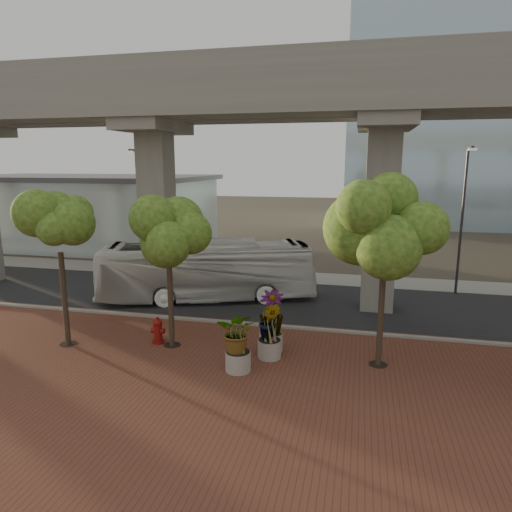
# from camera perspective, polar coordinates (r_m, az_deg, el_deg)

# --- Properties ---
(ground) EXTENTS (160.00, 160.00, 0.00)m
(ground) POSITION_cam_1_polar(r_m,az_deg,el_deg) (23.23, -0.22, -7.05)
(ground) COLOR #3E382D
(ground) RESTS_ON ground
(brick_plaza) EXTENTS (70.00, 13.00, 0.06)m
(brick_plaza) POSITION_cam_1_polar(r_m,az_deg,el_deg) (16.13, -7.01, -15.74)
(brick_plaza) COLOR brown
(brick_plaza) RESTS_ON ground
(asphalt_road) EXTENTS (90.00, 8.00, 0.04)m
(asphalt_road) POSITION_cam_1_polar(r_m,az_deg,el_deg) (25.08, 0.83, -5.58)
(asphalt_road) COLOR black
(asphalt_road) RESTS_ON ground
(curb_strip) EXTENTS (70.00, 0.25, 0.16)m
(curb_strip) POSITION_cam_1_polar(r_m,az_deg,el_deg) (21.37, -1.47, -8.50)
(curb_strip) COLOR gray
(curb_strip) RESTS_ON ground
(far_sidewalk) EXTENTS (90.00, 3.00, 0.06)m
(far_sidewalk) POSITION_cam_1_polar(r_m,az_deg,el_deg) (30.28, 3.04, -2.58)
(far_sidewalk) COLOR gray
(far_sidewalk) RESTS_ON ground
(transit_viaduct) EXTENTS (72.00, 5.60, 12.40)m
(transit_viaduct) POSITION_cam_1_polar(r_m,az_deg,el_deg) (23.97, 0.88, 11.26)
(transit_viaduct) COLOR gray
(transit_viaduct) RESTS_ON ground
(station_pavilion) EXTENTS (23.00, 13.00, 6.30)m
(station_pavilion) POSITION_cam_1_polar(r_m,az_deg,el_deg) (45.24, -20.76, 5.48)
(station_pavilion) COLOR silver
(station_pavilion) RESTS_ON ground
(transit_bus) EXTENTS (11.87, 6.40, 3.24)m
(transit_bus) POSITION_cam_1_polar(r_m,az_deg,el_deg) (24.99, -6.12, -1.91)
(transit_bus) COLOR white
(transit_bus) RESTS_ON ground
(fire_hydrant) EXTENTS (0.56, 0.50, 1.12)m
(fire_hydrant) POSITION_cam_1_polar(r_m,az_deg,el_deg) (19.56, -12.16, -9.09)
(fire_hydrant) COLOR maroon
(fire_hydrant) RESTS_ON ground
(planter_front) EXTENTS (2.04, 2.04, 2.25)m
(planter_front) POSITION_cam_1_polar(r_m,az_deg,el_deg) (16.43, -2.28, -9.80)
(planter_front) COLOR gray
(planter_front) RESTS_ON ground
(planter_right) EXTENTS (2.29, 2.29, 2.45)m
(planter_right) POSITION_cam_1_polar(r_m,az_deg,el_deg) (18.09, 1.91, -7.37)
(planter_right) COLOR #B0AC9F
(planter_right) RESTS_ON ground
(planter_left) EXTENTS (2.01, 2.01, 2.21)m
(planter_left) POSITION_cam_1_polar(r_m,az_deg,el_deg) (17.50, 1.71, -8.52)
(planter_left) COLOR #AEAA9D
(planter_left) RESTS_ON ground
(street_tree_far_west) EXTENTS (3.17, 3.17, 6.25)m
(street_tree_far_west) POSITION_cam_1_polar(r_m,az_deg,el_deg) (19.56, -23.46, 3.04)
(street_tree_far_west) COLOR #413325
(street_tree_far_west) RESTS_ON ground
(street_tree_near_west) EXTENTS (3.27, 3.27, 6.08)m
(street_tree_near_west) POSITION_cam_1_polar(r_m,az_deg,el_deg) (18.18, -10.94, 2.54)
(street_tree_near_west) COLOR #413325
(street_tree_near_west) RESTS_ON ground
(street_tree_near_east) EXTENTS (4.27, 4.27, 7.12)m
(street_tree_near_east) POSITION_cam_1_polar(r_m,az_deg,el_deg) (16.56, 15.92, 3.53)
(street_tree_near_east) COLOR #413325
(street_tree_near_east) RESTS_ON ground
(streetlamp_west) EXTENTS (0.41, 1.19, 8.25)m
(streetlamp_west) POSITION_cam_1_polar(r_m,az_deg,el_deg) (31.40, -14.43, 6.44)
(streetlamp_west) COLOR #333338
(streetlamp_west) RESTS_ON ground
(streetlamp_east) EXTENTS (0.41, 1.19, 8.25)m
(streetlamp_east) POSITION_cam_1_polar(r_m,az_deg,el_deg) (27.81, 24.47, 5.16)
(streetlamp_east) COLOR #333238
(streetlamp_east) RESTS_ON ground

